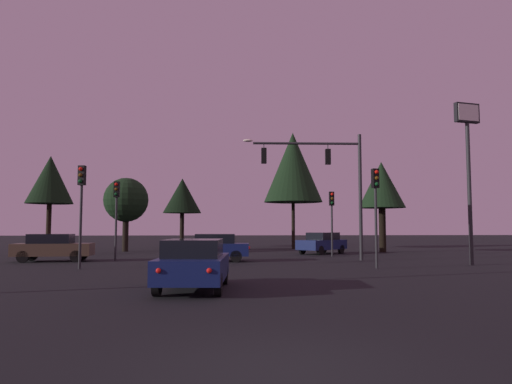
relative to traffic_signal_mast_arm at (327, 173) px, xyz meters
The scene contains 16 objects.
ground_plane 8.37m from the traffic_signal_mast_arm, 143.91° to the left, with size 168.00×168.00×0.00m, color black.
traffic_signal_mast_arm is the anchor object (origin of this frame).
traffic_light_corner_left 13.48m from the traffic_signal_mast_arm, 159.20° to the right, with size 0.34×0.38×4.71m.
traffic_light_corner_right 4.14m from the traffic_signal_mast_arm, 72.71° to the left, with size 0.31×0.35×4.20m.
traffic_light_median 12.21m from the traffic_signal_mast_arm, behind, with size 0.31×0.36×4.50m.
traffic_light_far_side 5.78m from the traffic_signal_mast_arm, 79.12° to the right, with size 0.34×0.37×4.61m.
car_nearside_lane 14.77m from the traffic_signal_mast_arm, 119.46° to the right, with size 2.18×4.40×1.52m.
car_crossing_left 7.79m from the traffic_signal_mast_arm, behind, with size 4.14×1.97×1.52m.
car_crossing_right 15.99m from the traffic_signal_mast_arm, behind, with size 4.30×2.09×1.52m.
car_far_lane 8.09m from the traffic_signal_mast_arm, 80.47° to the left, with size 4.08×3.99×1.52m.
store_sign_illuminated 7.53m from the traffic_signal_mast_arm, 31.10° to the right, with size 1.42×0.56×8.23m.
tree_behind_sign 17.60m from the traffic_signal_mast_arm, 140.50° to the left, with size 3.48×3.48×5.80m.
tree_left_far 15.14m from the traffic_signal_mast_arm, 88.72° to the left, with size 5.20×5.20×10.40m.
tree_center_horizon 10.58m from the traffic_signal_mast_arm, 54.14° to the left, with size 3.53×3.53×6.92m.
tree_right_cluster 19.23m from the traffic_signal_mast_arm, 158.96° to the left, with size 3.17×3.17×6.86m.
tree_lot_edge 21.09m from the traffic_signal_mast_arm, 117.56° to the left, with size 3.63×3.63×6.56m.
Camera 1 is at (-0.80, -6.37, 1.88)m, focal length 33.40 mm.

